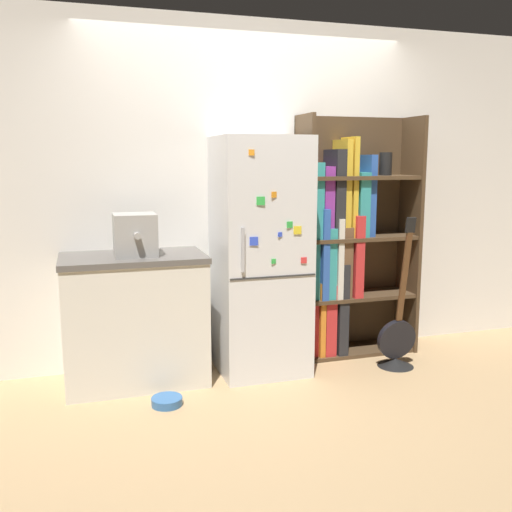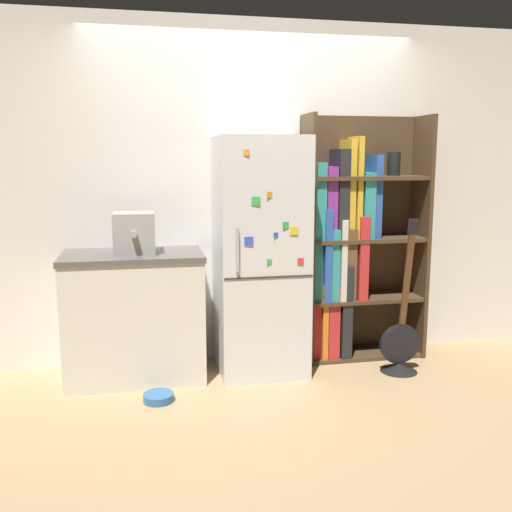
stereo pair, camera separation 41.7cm
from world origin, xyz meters
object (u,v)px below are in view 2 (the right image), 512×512
at_px(bookshelf, 347,247).
at_px(guitar, 400,350).
at_px(refrigerator, 260,256).
at_px(espresso_machine, 134,233).
at_px(pet_bowl, 159,397).

height_order(bookshelf, guitar, bookshelf).
bearing_deg(refrigerator, bookshelf, 12.00).
relative_size(bookshelf, espresso_machine, 5.73).
distance_m(refrigerator, pet_bowl, 1.22).
relative_size(bookshelf, guitar, 1.64).
bearing_deg(pet_bowl, refrigerator, 30.48).
distance_m(guitar, pet_bowl, 1.79).
xyz_separation_m(espresso_machine, guitar, (1.90, -0.26, -0.89)).
bearing_deg(bookshelf, pet_bowl, -157.92).
distance_m(bookshelf, espresso_machine, 1.64).
bearing_deg(espresso_machine, refrigerator, 0.92).
relative_size(refrigerator, guitar, 1.49).
height_order(espresso_machine, guitar, espresso_machine).
distance_m(refrigerator, guitar, 1.25).
relative_size(guitar, pet_bowl, 5.74).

